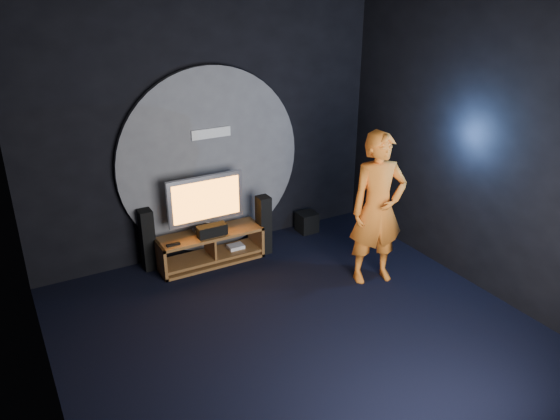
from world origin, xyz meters
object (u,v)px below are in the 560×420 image
object	(u,v)px
tv	(206,202)
player	(378,209)
tower_speaker_left	(148,240)
tower_speaker_right	(264,225)
media_console	(211,249)
subwoofer	(307,222)

from	to	relation	value
tv	player	size ratio (longest dim) A/B	0.53
tower_speaker_left	tower_speaker_right	world-z (taller)	same
tv	tower_speaker_right	xyz separation A→B (m)	(0.78, -0.16, -0.46)
media_console	subwoofer	world-z (taller)	media_console
tv	player	bearing A→B (deg)	-41.57
subwoofer	tower_speaker_left	bearing A→B (deg)	178.98
tower_speaker_left	player	size ratio (longest dim) A/B	0.43
media_console	player	xyz separation A→B (m)	(1.68, -1.43, 0.79)
media_console	tv	distance (m)	0.69
subwoofer	tv	bearing A→B (deg)	-175.48
tower_speaker_right	tower_speaker_left	bearing A→B (deg)	167.99
media_console	tower_speaker_right	xyz separation A→B (m)	(0.77, -0.09, 0.23)
tower_speaker_right	player	xyz separation A→B (m)	(0.90, -1.34, 0.56)
tower_speaker_left	tower_speaker_right	size ratio (longest dim) A/B	1.00
tv	tower_speaker_left	xyz separation A→B (m)	(-0.78, 0.18, -0.46)
media_console	tv	world-z (taller)	tv
media_console	tower_speaker_right	world-z (taller)	tower_speaker_right
tv	tower_speaker_left	world-z (taller)	tv
tv	tower_speaker_right	world-z (taller)	tv
subwoofer	player	distance (m)	1.83
tv	media_console	bearing A→B (deg)	-84.12
tower_speaker_right	subwoofer	bearing A→B (deg)	17.78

